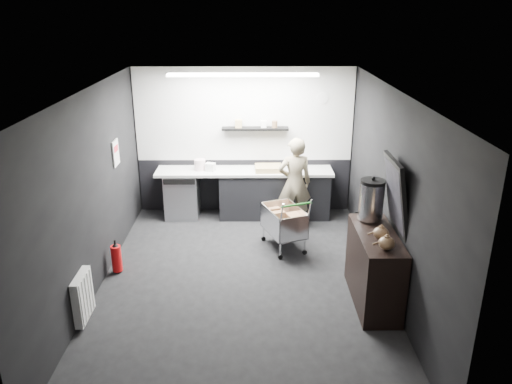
{
  "coord_description": "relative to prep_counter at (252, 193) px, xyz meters",
  "views": [
    {
      "loc": [
        0.15,
        -6.19,
        3.71
      ],
      "look_at": [
        0.2,
        0.4,
        1.23
      ],
      "focal_mm": 35.0,
      "sensor_mm": 36.0,
      "label": 1
    }
  ],
  "objects": [
    {
      "name": "floor",
      "position": [
        -0.14,
        -2.42,
        -0.46
      ],
      "size": [
        5.5,
        5.5,
        0.0
      ],
      "primitive_type": "plane",
      "color": "black",
      "rests_on": "ground"
    },
    {
      "name": "ceiling",
      "position": [
        -0.14,
        -2.42,
        2.24
      ],
      "size": [
        5.5,
        5.5,
        0.0
      ],
      "primitive_type": "plane",
      "rotation": [
        3.14,
        0.0,
        0.0
      ],
      "color": "silver",
      "rests_on": "wall_back"
    },
    {
      "name": "wall_back",
      "position": [
        -0.14,
        0.33,
        0.89
      ],
      "size": [
        5.5,
        0.0,
        5.5
      ],
      "primitive_type": "plane",
      "rotation": [
        1.57,
        0.0,
        0.0
      ],
      "color": "black",
      "rests_on": "floor"
    },
    {
      "name": "wall_front",
      "position": [
        -0.14,
        -5.17,
        0.89
      ],
      "size": [
        5.5,
        0.0,
        5.5
      ],
      "primitive_type": "plane",
      "rotation": [
        -1.57,
        0.0,
        0.0
      ],
      "color": "black",
      "rests_on": "floor"
    },
    {
      "name": "wall_left",
      "position": [
        -2.14,
        -2.42,
        0.89
      ],
      "size": [
        0.0,
        5.5,
        5.5
      ],
      "primitive_type": "plane",
      "rotation": [
        1.57,
        0.0,
        1.57
      ],
      "color": "black",
      "rests_on": "floor"
    },
    {
      "name": "wall_right",
      "position": [
        1.86,
        -2.42,
        0.89
      ],
      "size": [
        0.0,
        5.5,
        5.5
      ],
      "primitive_type": "plane",
      "rotation": [
        1.57,
        0.0,
        -1.57
      ],
      "color": "black",
      "rests_on": "floor"
    },
    {
      "name": "kitchen_wall_panel",
      "position": [
        -0.14,
        0.31,
        1.39
      ],
      "size": [
        3.95,
        0.02,
        1.7
      ],
      "primitive_type": "cube",
      "color": "silver",
      "rests_on": "wall_back"
    },
    {
      "name": "dado_panel",
      "position": [
        -0.14,
        0.31,
        0.04
      ],
      "size": [
        3.95,
        0.02,
        1.0
      ],
      "primitive_type": "cube",
      "color": "black",
      "rests_on": "wall_back"
    },
    {
      "name": "floating_shelf",
      "position": [
        0.06,
        0.2,
        1.16
      ],
      "size": [
        1.2,
        0.22,
        0.04
      ],
      "primitive_type": "cube",
      "color": "black",
      "rests_on": "wall_back"
    },
    {
      "name": "wall_clock",
      "position": [
        1.26,
        0.3,
        1.69
      ],
      "size": [
        0.2,
        0.03,
        0.2
      ],
      "primitive_type": "cylinder",
      "rotation": [
        1.57,
        0.0,
        0.0
      ],
      "color": "silver",
      "rests_on": "wall_back"
    },
    {
      "name": "poster",
      "position": [
        -2.12,
        -1.12,
        1.09
      ],
      "size": [
        0.02,
        0.3,
        0.4
      ],
      "primitive_type": "cube",
      "color": "silver",
      "rests_on": "wall_left"
    },
    {
      "name": "poster_red_band",
      "position": [
        -2.11,
        -1.12,
        1.16
      ],
      "size": [
        0.02,
        0.22,
        0.1
      ],
      "primitive_type": "cube",
      "color": "red",
      "rests_on": "poster"
    },
    {
      "name": "radiator",
      "position": [
        -2.08,
        -3.32,
        -0.11
      ],
      "size": [
        0.1,
        0.5,
        0.6
      ],
      "primitive_type": "cube",
      "color": "silver",
      "rests_on": "wall_left"
    },
    {
      "name": "ceiling_strip",
      "position": [
        -0.14,
        -0.57,
        2.21
      ],
      "size": [
        2.4,
        0.2,
        0.04
      ],
      "primitive_type": "cube",
      "color": "white",
      "rests_on": "ceiling"
    },
    {
      "name": "prep_counter",
      "position": [
        0.0,
        0.0,
        0.0
      ],
      "size": [
        3.2,
        0.61,
        0.9
      ],
      "color": "black",
      "rests_on": "floor"
    },
    {
      "name": "person",
      "position": [
        0.75,
        -0.45,
        0.35
      ],
      "size": [
        0.63,
        0.45,
        1.62
      ],
      "primitive_type": "imported",
      "rotation": [
        0.0,
        0.0,
        3.26
      ],
      "color": "#B9B192",
      "rests_on": "floor"
    },
    {
      "name": "shopping_cart",
      "position": [
        0.51,
        -1.31,
        -0.02
      ],
      "size": [
        0.78,
        1.02,
        0.93
      ],
      "color": "silver",
      "rests_on": "floor"
    },
    {
      "name": "sideboard",
      "position": [
        1.61,
        -2.85,
        0.16
      ],
      "size": [
        0.56,
        1.31,
        1.97
      ],
      "color": "black",
      "rests_on": "floor"
    },
    {
      "name": "fire_extinguisher",
      "position": [
        -1.99,
        -2.09,
        -0.22
      ],
      "size": [
        0.15,
        0.15,
        0.49
      ],
      "color": "red",
      "rests_on": "floor"
    },
    {
      "name": "cardboard_box",
      "position": [
        0.3,
        -0.05,
        0.49
      ],
      "size": [
        0.49,
        0.38,
        0.1
      ],
      "primitive_type": "cube",
      "rotation": [
        0.0,
        0.0,
        0.03
      ],
      "color": "tan",
      "rests_on": "prep_counter"
    },
    {
      "name": "pink_tub",
      "position": [
        -0.94,
        0.0,
        0.54
      ],
      "size": [
        0.2,
        0.2,
        0.2
      ],
      "primitive_type": "cylinder",
      "color": "silver",
      "rests_on": "prep_counter"
    },
    {
      "name": "white_container",
      "position": [
        -0.75,
        -0.05,
        0.52
      ],
      "size": [
        0.19,
        0.17,
        0.15
      ],
      "primitive_type": "cube",
      "rotation": [
        0.0,
        0.0,
        -0.28
      ],
      "color": "silver",
      "rests_on": "prep_counter"
    }
  ]
}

